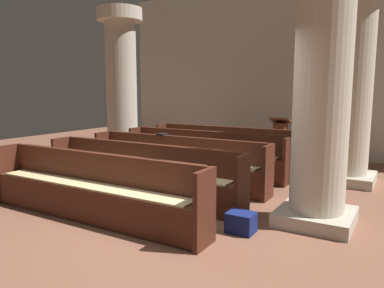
{
  "coord_description": "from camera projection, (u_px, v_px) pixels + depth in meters",
  "views": [
    {
      "loc": [
        2.69,
        -3.7,
        1.74
      ],
      "look_at": [
        -0.73,
        2.09,
        0.75
      ],
      "focal_mm": 34.53,
      "sensor_mm": 36.0,
      "label": 1
    }
  ],
  "objects": [
    {
      "name": "pew_row_4",
      "position": [
        91.0,
        185.0,
        4.95
      ],
      "size": [
        3.57,
        0.46,
        0.89
      ],
      "color": "#4C2316",
      "rests_on": "ground"
    },
    {
      "name": "pew_row_2",
      "position": [
        176.0,
        160.0,
        6.73
      ],
      "size": [
        3.57,
        0.46,
        0.89
      ],
      "color": "#4C2316",
      "rests_on": "ground"
    },
    {
      "name": "back_wall",
      "position": [
        294.0,
        70.0,
        9.61
      ],
      "size": [
        10.0,
        0.16,
        4.5
      ],
      "primitive_type": "cube",
      "color": "silver",
      "rests_on": "ground"
    },
    {
      "name": "pillar_aisle_rear",
      "position": [
        323.0,
        76.0,
        4.58
      ],
      "size": [
        1.01,
        1.01,
        3.69
      ],
      "color": "#B6AD9A",
      "rests_on": "ground"
    },
    {
      "name": "hymn_book",
      "position": [
        162.0,
        134.0,
        7.05
      ],
      "size": [
        0.15,
        0.21,
        0.03
      ],
      "primitive_type": "cube",
      "color": "black",
      "rests_on": "pew_row_2"
    },
    {
      "name": "pew_row_0",
      "position": [
        225.0,
        145.0,
        8.52
      ],
      "size": [
        3.57,
        0.47,
        0.89
      ],
      "color": "#4C2316",
      "rests_on": "ground"
    },
    {
      "name": "pillar_aisle_side",
      "position": [
        351.0,
        80.0,
        6.74
      ],
      "size": [
        1.09,
        1.09,
        3.69
      ],
      "color": "#B6AD9A",
      "rests_on": "ground"
    },
    {
      "name": "lectern",
      "position": [
        280.0,
        143.0,
        8.99
      ],
      "size": [
        0.48,
        0.45,
        1.08
      ],
      "color": "brown",
      "rests_on": "ground"
    },
    {
      "name": "pew_row_3",
      "position": [
        140.0,
        170.0,
        5.84
      ],
      "size": [
        3.57,
        0.46,
        0.89
      ],
      "color": "#4C2316",
      "rests_on": "ground"
    },
    {
      "name": "pew_row_1",
      "position": [
        203.0,
        151.0,
        7.62
      ],
      "size": [
        3.57,
        0.46,
        0.89
      ],
      "color": "#4C2316",
      "rests_on": "ground"
    },
    {
      "name": "ground_plane",
      "position": [
        158.0,
        226.0,
        4.76
      ],
      "size": [
        19.2,
        19.2,
        0.0
      ],
      "primitive_type": "plane",
      "color": "brown"
    },
    {
      "name": "pillar_far_side",
      "position": [
        121.0,
        83.0,
        9.15
      ],
      "size": [
        1.09,
        1.09,
        3.69
      ],
      "color": "#B6AD9A",
      "rests_on": "ground"
    },
    {
      "name": "kneeler_box_navy",
      "position": [
        241.0,
        222.0,
        4.53
      ],
      "size": [
        0.33,
        0.27,
        0.25
      ],
      "primitive_type": "cube",
      "color": "navy",
      "rests_on": "ground"
    }
  ]
}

